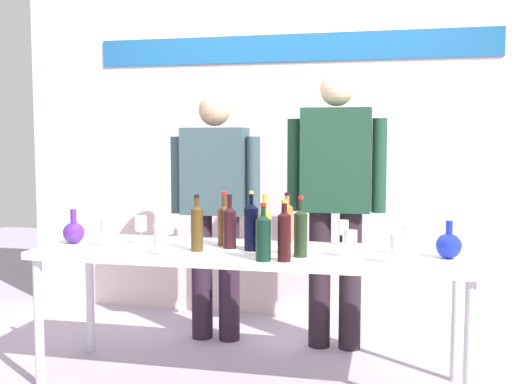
{
  "coord_description": "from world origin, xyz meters",
  "views": [
    {
      "loc": [
        0.73,
        -3.15,
        1.34
      ],
      "look_at": [
        0.0,
        0.15,
        1.04
      ],
      "focal_mm": 42.65,
      "sensor_mm": 36.0,
      "label": 1
    }
  ],
  "objects_px": {
    "presenter_left": "(215,201)",
    "wine_bottle_2": "(284,234)",
    "wine_glass_right_0": "(410,234)",
    "wine_glass_right_1": "(414,231)",
    "presenter_right": "(336,191)",
    "wine_glass_right_4": "(343,228)",
    "wine_bottle_1": "(265,228)",
    "wine_glass_right_3": "(397,243)",
    "wine_bottle_4": "(263,236)",
    "wine_bottle_6": "(224,223)",
    "wine_glass_left_1": "(141,224)",
    "wine_bottle_5": "(251,226)",
    "display_table": "(250,260)",
    "wine_glass_left_0": "(107,227)",
    "wine_bottle_3": "(197,226)",
    "wine_bottle_8": "(230,226)",
    "wine_glass_left_4": "(160,235)",
    "wine_glass_left_2": "(167,228)",
    "wine_bottle_7": "(301,231)",
    "wine_glass_right_2": "(351,238)",
    "wine_glass_left_3": "(160,236)",
    "wine_bottle_0": "(287,221)"
  },
  "relations": [
    {
      "from": "wine_bottle_1",
      "to": "wine_glass_right_3",
      "type": "bearing_deg",
      "value": -13.8
    },
    {
      "from": "wine_glass_right_3",
      "to": "wine_glass_right_4",
      "type": "height_order",
      "value": "wine_glass_right_3"
    },
    {
      "from": "wine_bottle_2",
      "to": "wine_glass_right_4",
      "type": "xyz_separation_m",
      "value": [
        0.25,
        0.51,
        -0.04
      ]
    },
    {
      "from": "wine_glass_right_1",
      "to": "wine_glass_left_4",
      "type": "bearing_deg",
      "value": -159.22
    },
    {
      "from": "display_table",
      "to": "wine_bottle_4",
      "type": "xyz_separation_m",
      "value": [
        0.13,
        -0.28,
        0.18
      ]
    },
    {
      "from": "wine_glass_left_2",
      "to": "wine_glass_right_4",
      "type": "relative_size",
      "value": 0.98
    },
    {
      "from": "presenter_left",
      "to": "wine_bottle_4",
      "type": "height_order",
      "value": "presenter_left"
    },
    {
      "from": "wine_bottle_4",
      "to": "wine_glass_right_4",
      "type": "height_order",
      "value": "wine_bottle_4"
    },
    {
      "from": "wine_bottle_1",
      "to": "wine_bottle_8",
      "type": "relative_size",
      "value": 1.04
    },
    {
      "from": "wine_bottle_5",
      "to": "wine_glass_right_1",
      "type": "distance_m",
      "value": 0.88
    },
    {
      "from": "wine_glass_right_0",
      "to": "wine_glass_right_1",
      "type": "bearing_deg",
      "value": 82.77
    },
    {
      "from": "wine_glass_right_1",
      "to": "wine_glass_right_4",
      "type": "relative_size",
      "value": 1.0
    },
    {
      "from": "wine_bottle_4",
      "to": "wine_glass_left_4",
      "type": "relative_size",
      "value": 1.81
    },
    {
      "from": "wine_bottle_3",
      "to": "wine_glass_right_1",
      "type": "xyz_separation_m",
      "value": [
        1.13,
        0.3,
        -0.03
      ]
    },
    {
      "from": "display_table",
      "to": "wine_glass_right_4",
      "type": "relative_size",
      "value": 16.31
    },
    {
      "from": "wine_bottle_4",
      "to": "wine_bottle_6",
      "type": "distance_m",
      "value": 0.49
    },
    {
      "from": "wine_bottle_3",
      "to": "wine_glass_right_0",
      "type": "height_order",
      "value": "wine_bottle_3"
    },
    {
      "from": "display_table",
      "to": "wine_glass_right_2",
      "type": "relative_size",
      "value": 16.54
    },
    {
      "from": "wine_glass_left_2",
      "to": "wine_glass_left_3",
      "type": "xyz_separation_m",
      "value": [
        0.03,
        -0.19,
        -0.01
      ]
    },
    {
      "from": "wine_bottle_2",
      "to": "wine_bottle_4",
      "type": "height_order",
      "value": "wine_bottle_2"
    },
    {
      "from": "wine_bottle_0",
      "to": "wine_glass_left_0",
      "type": "xyz_separation_m",
      "value": [
        -0.94,
        -0.38,
        -0.01
      ]
    },
    {
      "from": "display_table",
      "to": "wine_glass_left_1",
      "type": "height_order",
      "value": "wine_glass_left_1"
    },
    {
      "from": "wine_bottle_3",
      "to": "wine_glass_right_0",
      "type": "bearing_deg",
      "value": 5.36
    },
    {
      "from": "presenter_left",
      "to": "wine_glass_right_3",
      "type": "xyz_separation_m",
      "value": [
        1.16,
        -0.92,
        -0.09
      ]
    },
    {
      "from": "wine_glass_right_0",
      "to": "wine_glass_right_3",
      "type": "xyz_separation_m",
      "value": [
        -0.07,
        -0.23,
        -0.01
      ]
    },
    {
      "from": "wine_bottle_5",
      "to": "wine_glass_left_4",
      "type": "xyz_separation_m",
      "value": [
        -0.42,
        -0.26,
        -0.03
      ]
    },
    {
      "from": "wine_bottle_3",
      "to": "wine_bottle_5",
      "type": "xyz_separation_m",
      "value": [
        0.28,
        0.08,
        0.0
      ]
    },
    {
      "from": "wine_glass_right_4",
      "to": "wine_glass_left_1",
      "type": "bearing_deg",
      "value": -168.48
    },
    {
      "from": "wine_bottle_8",
      "to": "wine_glass_right_4",
      "type": "distance_m",
      "value": 0.64
    },
    {
      "from": "wine_bottle_2",
      "to": "wine_bottle_4",
      "type": "relative_size",
      "value": 1.06
    },
    {
      "from": "wine_bottle_0",
      "to": "presenter_right",
      "type": "bearing_deg",
      "value": 60.41
    },
    {
      "from": "presenter_left",
      "to": "wine_bottle_2",
      "type": "relative_size",
      "value": 5.4
    },
    {
      "from": "presenter_left",
      "to": "wine_bottle_1",
      "type": "xyz_separation_m",
      "value": [
        0.49,
        -0.75,
        -0.06
      ]
    },
    {
      "from": "wine_bottle_0",
      "to": "wine_glass_right_1",
      "type": "relative_size",
      "value": 2.04
    },
    {
      "from": "wine_glass_left_2",
      "to": "wine_bottle_7",
      "type": "bearing_deg",
      "value": -9.28
    },
    {
      "from": "wine_bottle_7",
      "to": "wine_glass_left_2",
      "type": "bearing_deg",
      "value": 170.72
    },
    {
      "from": "presenter_right",
      "to": "wine_glass_left_2",
      "type": "height_order",
      "value": "presenter_right"
    },
    {
      "from": "wine_bottle_7",
      "to": "wine_glass_right_4",
      "type": "bearing_deg",
      "value": 64.16
    },
    {
      "from": "wine_glass_left_0",
      "to": "wine_glass_right_4",
      "type": "distance_m",
      "value": 1.31
    },
    {
      "from": "wine_glass_left_1",
      "to": "wine_glass_right_3",
      "type": "distance_m",
      "value": 1.43
    },
    {
      "from": "wine_glass_left_2",
      "to": "wine_glass_right_1",
      "type": "bearing_deg",
      "value": 8.98
    },
    {
      "from": "wine_glass_left_3",
      "to": "wine_bottle_8",
      "type": "bearing_deg",
      "value": 34.6
    },
    {
      "from": "presenter_left",
      "to": "wine_bottle_4",
      "type": "relative_size",
      "value": 5.72
    },
    {
      "from": "presenter_right",
      "to": "wine_glass_right_4",
      "type": "relative_size",
      "value": 12.34
    },
    {
      "from": "wine_bottle_2",
      "to": "wine_glass_left_2",
      "type": "height_order",
      "value": "wine_bottle_2"
    },
    {
      "from": "wine_bottle_8",
      "to": "wine_glass_right_1",
      "type": "xyz_separation_m",
      "value": [
        0.98,
        0.18,
        -0.02
      ]
    },
    {
      "from": "display_table",
      "to": "wine_glass_right_3",
      "type": "xyz_separation_m",
      "value": [
        0.77,
        -0.23,
        0.16
      ]
    },
    {
      "from": "wine_bottle_5",
      "to": "wine_glass_right_2",
      "type": "height_order",
      "value": "wine_bottle_5"
    },
    {
      "from": "wine_glass_left_0",
      "to": "wine_bottle_5",
      "type": "bearing_deg",
      "value": 6.15
    },
    {
      "from": "wine_glass_left_2",
      "to": "wine_glass_left_4",
      "type": "relative_size",
      "value": 0.88
    }
  ]
}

